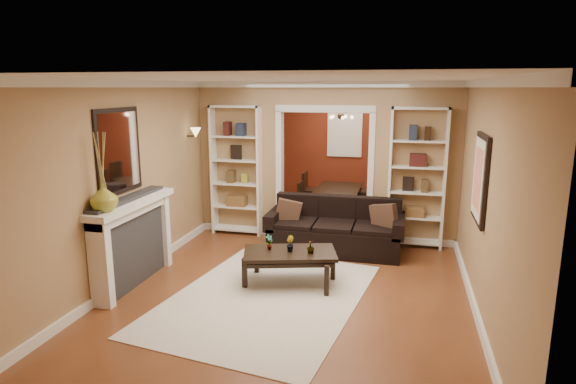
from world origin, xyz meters
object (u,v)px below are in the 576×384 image
(dining_table, at_px, (339,202))
(bookshelf_left, at_px, (237,171))
(coffee_table, at_px, (290,268))
(sofa, at_px, (335,226))
(bookshelf_right, at_px, (417,178))
(fireplace, at_px, (135,243))

(dining_table, bearing_deg, bookshelf_left, 135.77)
(coffee_table, distance_m, dining_table, 3.71)
(sofa, xyz_separation_m, bookshelf_left, (-1.86, 0.58, 0.73))
(coffee_table, distance_m, bookshelf_left, 2.68)
(bookshelf_right, bearing_deg, coffee_table, -128.67)
(sofa, relative_size, fireplace, 1.28)
(bookshelf_right, height_order, fireplace, bookshelf_right)
(bookshelf_left, xyz_separation_m, fireplace, (-0.54, -2.53, -0.57))
(dining_table, bearing_deg, sofa, -173.82)
(sofa, distance_m, dining_table, 2.26)
(coffee_table, relative_size, bookshelf_right, 0.53)
(coffee_table, relative_size, bookshelf_left, 0.53)
(bookshelf_left, distance_m, fireplace, 2.65)
(coffee_table, height_order, bookshelf_left, bookshelf_left)
(coffee_table, relative_size, fireplace, 0.71)
(coffee_table, bearing_deg, sofa, 58.93)
(bookshelf_right, distance_m, dining_table, 2.39)
(bookshelf_left, relative_size, dining_table, 1.44)
(coffee_table, height_order, bookshelf_right, bookshelf_right)
(coffee_table, bearing_deg, dining_table, 71.72)
(sofa, bearing_deg, coffee_table, -105.17)
(fireplace, bearing_deg, coffee_table, 13.61)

